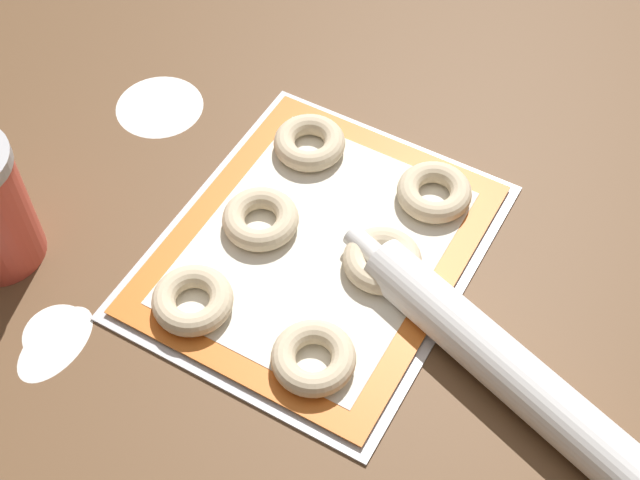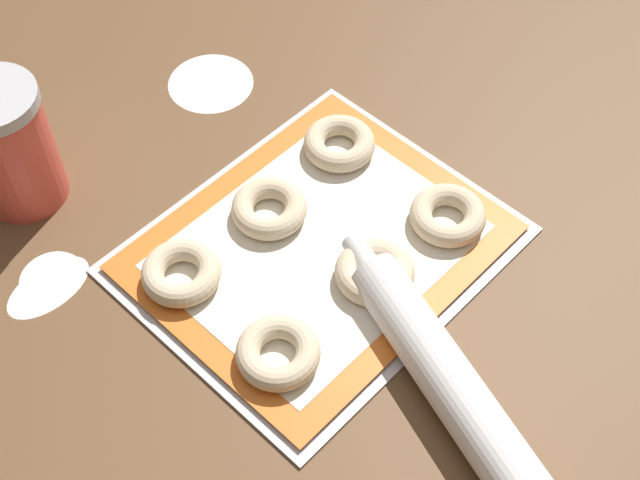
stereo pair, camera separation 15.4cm
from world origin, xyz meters
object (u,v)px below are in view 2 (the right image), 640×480
at_px(bagel_front_right, 448,215).
at_px(rolling_pin, 470,413).
at_px(baking_tray, 320,250).
at_px(flour_canister, 9,146).
at_px(bagel_back_left, 181,273).
at_px(bagel_back_right, 339,144).
at_px(bagel_front_center, 375,272).
at_px(bagel_front_left, 278,353).
at_px(bagel_back_center, 270,208).

distance_m(bagel_front_right, rolling_pin, 0.26).
distance_m(baking_tray, bagel_front_right, 0.16).
distance_m(baking_tray, flour_canister, 0.39).
relative_size(bagel_front_right, bagel_back_left, 1.00).
bearing_deg(bagel_back_right, bagel_back_left, -178.79).
relative_size(bagel_front_right, bagel_back_right, 1.00).
relative_size(baking_tray, bagel_front_right, 4.57).
relative_size(baking_tray, bagel_front_center, 4.57).
distance_m(baking_tray, bagel_front_left, 0.16).
relative_size(baking_tray, bagel_back_right, 4.57).
bearing_deg(bagel_front_left, bagel_back_center, 48.09).
xyz_separation_m(bagel_back_left, bagel_back_center, (0.14, -0.01, 0.00)).
xyz_separation_m(baking_tray, flour_canister, (-0.19, 0.33, 0.08)).
height_order(bagel_front_left, bagel_back_center, same).
distance_m(bagel_front_right, flour_canister, 0.53).
bearing_deg(bagel_back_left, bagel_back_right, 1.21).
height_order(bagel_front_right, rolling_pin, rolling_pin).
relative_size(bagel_back_left, flour_canister, 0.55).
height_order(baking_tray, bagel_front_right, bagel_front_right).
xyz_separation_m(bagel_back_left, rolling_pin, (0.09, -0.35, 0.00)).
xyz_separation_m(bagel_front_right, flour_canister, (-0.32, 0.42, 0.06)).
height_order(bagel_front_right, flour_canister, flour_canister).
bearing_deg(bagel_front_center, bagel_front_right, -3.97).
distance_m(bagel_front_left, bagel_back_center, 0.20).
distance_m(bagel_front_center, bagel_back_right, 0.20).
relative_size(bagel_front_left, bagel_back_right, 1.00).
distance_m(bagel_front_center, flour_canister, 0.46).
bearing_deg(rolling_pin, bagel_front_right, 43.67).
height_order(bagel_front_right, bagel_back_right, same).
bearing_deg(baking_tray, bagel_front_right, -32.83).
distance_m(bagel_front_center, rolling_pin, 0.20).
bearing_deg(rolling_pin, bagel_back_center, 81.85).
bearing_deg(bagel_back_left, bagel_front_center, -46.14).
distance_m(baking_tray, bagel_front_center, 0.08).
bearing_deg(bagel_front_left, baking_tray, 27.00).
bearing_deg(bagel_front_left, bagel_front_center, -2.10).
distance_m(bagel_back_center, bagel_back_right, 0.14).
xyz_separation_m(bagel_front_right, bagel_back_center, (-0.14, 0.16, 0.00)).
xyz_separation_m(bagel_front_right, bagel_back_left, (-0.28, 0.17, 0.00)).
bearing_deg(baking_tray, bagel_front_center, -82.65).
xyz_separation_m(baking_tray, bagel_back_right, (0.13, 0.09, 0.02)).
bearing_deg(rolling_pin, baking_tray, 78.11).
bearing_deg(bagel_front_left, flour_canister, 96.53).
bearing_deg(bagel_back_center, baking_tray, -84.98).
bearing_deg(bagel_front_right, flour_canister, 127.45).
bearing_deg(baking_tray, bagel_front_left, -153.00).
relative_size(bagel_back_right, rolling_pin, 0.19).
height_order(bagel_front_center, bagel_back_right, same).
height_order(bagel_back_left, bagel_back_center, same).
bearing_deg(bagel_back_left, bagel_front_right, -31.35).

